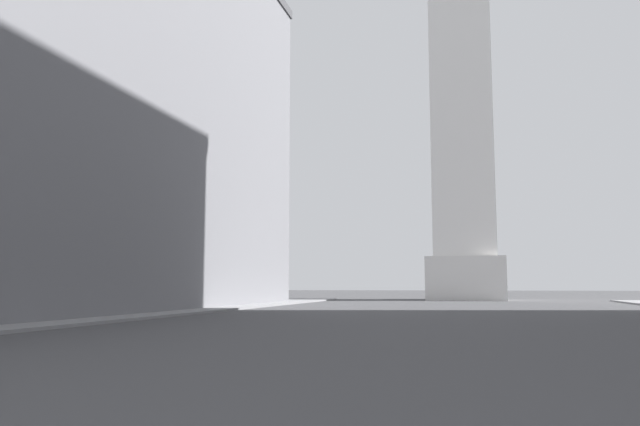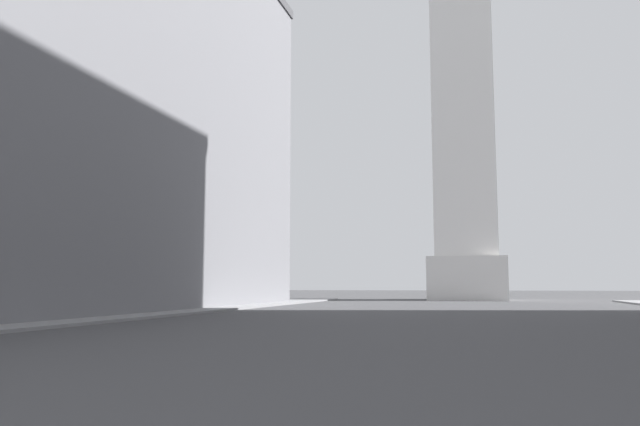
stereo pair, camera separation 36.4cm
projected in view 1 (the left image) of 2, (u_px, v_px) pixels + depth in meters
sidewalk_left at (95, 318)px, 31.58m from camera, size 5.00×88.68×0.15m
obelisk at (460, 47)px, 76.34m from camera, size 8.88×8.88×63.98m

